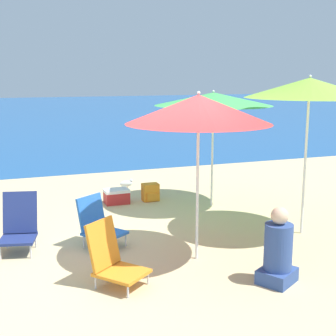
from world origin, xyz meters
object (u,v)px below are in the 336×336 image
Objects in this scene: beach_chair_navy at (19,225)px; beach_chair_orange at (112,258)px; cooler_box at (117,196)px; beach_umbrella_green at (213,99)px; beach_umbrella_red at (198,109)px; beach_chair_blue at (98,223)px; seagull at (127,183)px; person_seated_near at (278,252)px; beach_umbrella_lime at (309,88)px; backpack_orange at (150,192)px.

beach_chair_navy is 1.72m from beach_chair_orange.
beach_umbrella_green is at bearing -25.73° from cooler_box.
beach_chair_blue is at bearing 140.68° from beach_umbrella_red.
cooler_box is 1.02m from seagull.
beach_umbrella_red is 1.91m from person_seated_near.
beach_umbrella_lime is 3.51m from beach_chair_blue.
beach_chair_navy reaches higher than beach_chair_orange.
seagull is (-1.75, 3.48, -2.00)m from beach_umbrella_lime.
beach_chair_orange is 4.40m from seagull.
beach_chair_navy reaches higher than backpack_orange.
seagull is (2.23, 2.75, -0.22)m from beach_chair_navy.
beach_umbrella_red is at bearing -83.66° from cooler_box.
seagull is (0.11, 3.84, -1.77)m from beach_umbrella_red.
backpack_orange is at bearing -3.60° from cooler_box.
person_seated_near is 1.98× the size of cooler_box.
beach_umbrella_lime is at bearing 3.28° from beach_chair_navy.
beach_umbrella_red is 3.39m from backpack_orange.
beach_chair_blue is 2.19× the size of backpack_orange.
beach_umbrella_lime reaches higher than beach_chair_blue.
beach_chair_orange is at bearing -133.86° from beach_umbrella_green.
cooler_box is at bearing -115.57° from seagull.
beach_umbrella_green reaches higher than beach_chair_orange.
beach_chair_blue reaches higher than backpack_orange.
beach_chair_blue is at bearing 46.42° from beach_chair_orange.
beach_umbrella_green reaches higher than seagull.
person_seated_near is at bearing -57.89° from beach_chair_orange.
beach_umbrella_green is at bearing -56.02° from seagull.
person_seated_near is (2.69, -2.06, 0.01)m from beach_chair_navy.
beach_chair_navy is 1.05m from beach_chair_blue.
beach_chair_orange is (0.93, -1.45, -0.05)m from beach_chair_navy.
beach_chair_orange is at bearing -166.74° from beach_umbrella_lime.
beach_chair_blue reaches higher than cooler_box.
beach_umbrella_lime is (1.86, 0.36, 0.23)m from beach_umbrella_red.
beach_chair_blue is (0.10, 1.25, 0.01)m from beach_chair_orange.
beach_umbrella_lime is 8.65× the size of seagull.
beach_chair_navy is at bearing -134.31° from cooler_box.
beach_umbrella_red is 2.50m from beach_umbrella_green.
beach_umbrella_lime reaches higher than seagull.
beach_umbrella_lime reaches higher than beach_umbrella_red.
beach_umbrella_red is 1.03× the size of beach_umbrella_green.
person_seated_near is at bearing -84.53° from seagull.
beach_umbrella_lime is 3.00× the size of beach_chair_navy.
beach_umbrella_green reaches higher than backpack_orange.
backpack_orange is at bearing 121.49° from beach_umbrella_lime.
beach_chair_navy reaches higher than seagull.
beach_umbrella_red is 2.13m from beach_chair_blue.
beach_chair_orange is 1.87m from person_seated_near.
beach_umbrella_red reaches higher than backpack_orange.
beach_chair_navy is at bearing -129.01° from seagull.
beach_umbrella_green is at bearing 137.32° from person_seated_near.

